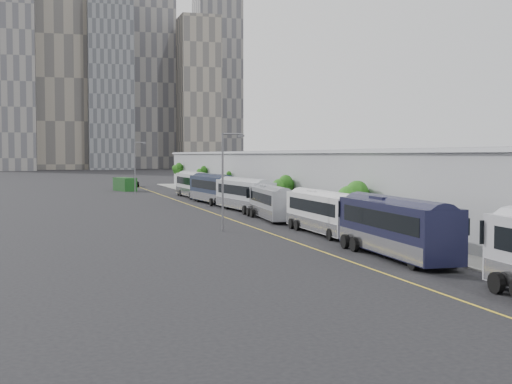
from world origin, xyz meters
name	(u,v)px	position (x,y,z in m)	size (l,w,h in m)	color
sidewalk	(312,214)	(9.00, 55.00, 0.06)	(10.00, 170.00, 0.12)	gray
lane_line	(222,216)	(-1.50, 55.00, 0.01)	(0.12, 160.00, 0.02)	gold
depot	(345,183)	(12.99, 55.00, 3.51)	(12.45, 160.40, 7.20)	gray
skyline	(83,60)	(-2.90, 324.16, 50.85)	(145.00, 64.00, 120.00)	slate
bus_1	(395,232)	(1.99, 21.50, 1.66)	(3.32, 13.54, 3.93)	black
bus_2	(324,216)	(2.68, 35.76, 1.53)	(2.79, 12.46, 3.63)	silver
bus_3	(271,205)	(2.45, 49.63, 1.48)	(3.49, 12.16, 3.51)	gray
bus_4	(244,197)	(2.75, 61.23, 1.65)	(3.88, 13.54, 3.90)	#A7ABB1
bus_5	(213,191)	(2.13, 75.28, 1.70)	(3.81, 13.94, 4.02)	#171F34
bus_6	(193,187)	(2.24, 89.72, 1.69)	(3.14, 13.77, 4.01)	silver
tree_1	(352,197)	(5.39, 35.96, 3.04)	(2.82, 2.82, 4.45)	black
tree_2	(283,187)	(5.68, 55.74, 3.09)	(2.24, 2.24, 4.23)	black
tree_3	(227,179)	(6.26, 83.98, 3.01)	(1.08, 1.08, 3.67)	black
tree_4	(202,173)	(6.06, 101.00, 3.54)	(1.48, 1.48, 4.34)	black
tree_5	(178,169)	(5.86, 124.11, 3.77)	(1.88, 1.88, 4.75)	black
street_lamp_near	(225,174)	(-4.82, 40.21, 4.99)	(2.04, 0.22, 8.61)	#59595E
street_lamp_far	(136,164)	(-5.09, 102.85, 5.14)	(2.04, 0.22, 8.90)	#59595E
shipping_container	(125,184)	(-5.97, 113.03, 1.23)	(2.39, 6.09, 2.45)	#123C14
suv	(131,183)	(-2.91, 129.92, 0.87)	(2.90, 6.28, 1.75)	black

